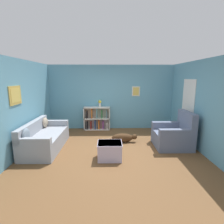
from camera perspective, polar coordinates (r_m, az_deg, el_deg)
name	(u,v)px	position (r m, az deg, el deg)	size (l,w,h in m)	color
ground_plane	(112,149)	(5.32, 0.07, -12.01)	(14.00, 14.00, 0.00)	brown
wall_back	(111,97)	(7.19, -0.23, 4.82)	(5.60, 0.13, 2.60)	#609EB7
wall_left	(22,106)	(5.53, -27.37, 1.67)	(0.13, 5.00, 2.60)	#609EB7
wall_right	(201,106)	(5.63, 26.98, 1.76)	(0.16, 5.00, 2.60)	#609EB7
couch	(45,139)	(5.63, -21.18, -8.12)	(0.90, 1.96, 0.83)	#9399A3
bookshelf	(97,119)	(7.15, -4.90, -2.21)	(1.06, 0.30, 0.94)	silver
recliner_chair	(174,135)	(5.72, 19.65, -7.14)	(1.04, 1.02, 1.09)	slate
coffee_table	(110,150)	(4.65, -0.74, -12.37)	(0.63, 0.52, 0.45)	#BCB2D1
dog	(123,138)	(5.82, 3.75, -8.39)	(0.98, 0.26, 0.29)	#472D19
vase	(100,103)	(7.00, -3.99, 2.90)	(0.12, 0.12, 0.28)	silver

